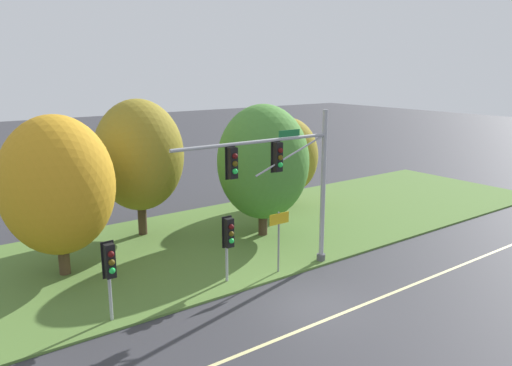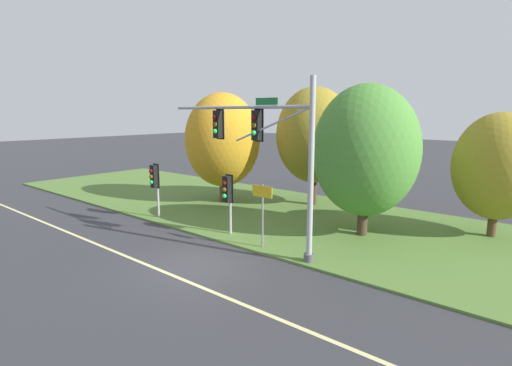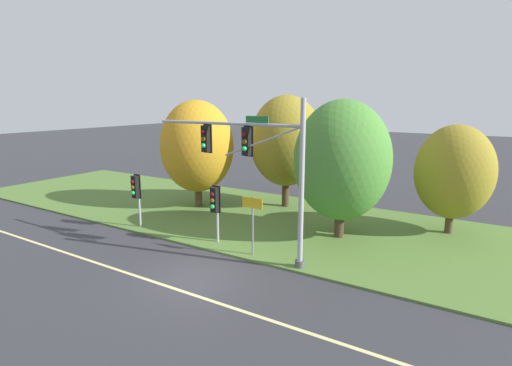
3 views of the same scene
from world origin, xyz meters
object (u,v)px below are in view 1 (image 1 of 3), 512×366
(pedestrian_signal_further_along, at_px, (229,236))
(tree_left_of_mast, at_px, (139,155))
(traffic_signal_mast, at_px, (288,173))
(tree_behind_signpost, at_px, (263,162))
(route_sign_post, at_px, (279,231))
(pedestrian_signal_near_kerb, at_px, (110,265))
(tree_nearest_road, at_px, (57,186))
(tree_mid_verge, at_px, (287,156))

(pedestrian_signal_further_along, relative_size, tree_left_of_mast, 0.39)
(traffic_signal_mast, distance_m, tree_left_of_mast, 8.99)
(pedestrian_signal_further_along, xyz_separation_m, tree_behind_signpost, (4.84, 4.07, 1.93))
(pedestrian_signal_further_along, relative_size, tree_behind_signpost, 0.41)
(traffic_signal_mast, relative_size, route_sign_post, 2.84)
(pedestrian_signal_further_along, distance_m, tree_behind_signpost, 6.61)
(pedestrian_signal_near_kerb, distance_m, tree_behind_signpost, 11.06)
(traffic_signal_mast, xyz_separation_m, tree_nearest_road, (-7.98, 5.48, -0.47))
(tree_nearest_road, distance_m, tree_behind_signpost, 10.17)
(tree_mid_verge, bearing_deg, traffic_signal_mast, -129.90)
(traffic_signal_mast, xyz_separation_m, pedestrian_signal_further_along, (-2.70, 0.48, -2.39))
(traffic_signal_mast, relative_size, tree_behind_signpost, 1.11)
(pedestrian_signal_further_along, height_order, tree_left_of_mast, tree_left_of_mast)
(pedestrian_signal_near_kerb, relative_size, route_sign_post, 1.09)
(pedestrian_signal_further_along, xyz_separation_m, tree_mid_verge, (9.57, 7.73, 1.23))
(traffic_signal_mast, height_order, tree_behind_signpost, traffic_signal_mast)
(tree_left_of_mast, bearing_deg, tree_behind_signpost, -37.06)
(pedestrian_signal_near_kerb, height_order, tree_behind_signpost, tree_behind_signpost)
(pedestrian_signal_near_kerb, bearing_deg, route_sign_post, 0.07)
(tree_nearest_road, bearing_deg, pedestrian_signal_near_kerb, -88.42)
(traffic_signal_mast, height_order, route_sign_post, traffic_signal_mast)
(tree_behind_signpost, bearing_deg, tree_left_of_mast, 142.94)
(pedestrian_signal_near_kerb, xyz_separation_m, tree_mid_verge, (14.70, 8.08, 1.14))
(tree_mid_verge, bearing_deg, route_sign_post, -131.70)
(pedestrian_signal_near_kerb, xyz_separation_m, route_sign_post, (7.50, 0.01, -0.27))
(traffic_signal_mast, distance_m, tree_behind_signpost, 5.05)
(tree_nearest_road, bearing_deg, tree_behind_signpost, -5.28)
(route_sign_post, height_order, tree_left_of_mast, tree_left_of_mast)
(tree_nearest_road, bearing_deg, pedestrian_signal_further_along, -43.47)
(route_sign_post, distance_m, tree_nearest_road, 9.57)
(traffic_signal_mast, distance_m, route_sign_post, 2.59)
(tree_left_of_mast, distance_m, tree_behind_signpost, 6.50)
(route_sign_post, relative_size, tree_mid_verge, 0.48)
(tree_behind_signpost, bearing_deg, route_sign_post, -119.26)
(tree_nearest_road, bearing_deg, traffic_signal_mast, -34.49)
(tree_left_of_mast, bearing_deg, route_sign_post, -71.99)
(tree_mid_verge, bearing_deg, tree_left_of_mast, 178.58)
(route_sign_post, bearing_deg, traffic_signal_mast, -22.41)
(pedestrian_signal_near_kerb, bearing_deg, tree_nearest_road, 91.58)
(traffic_signal_mast, bearing_deg, tree_mid_verge, 50.10)
(tree_nearest_road, distance_m, tree_mid_verge, 15.11)
(tree_nearest_road, xyz_separation_m, tree_mid_verge, (14.85, 2.73, -0.68))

